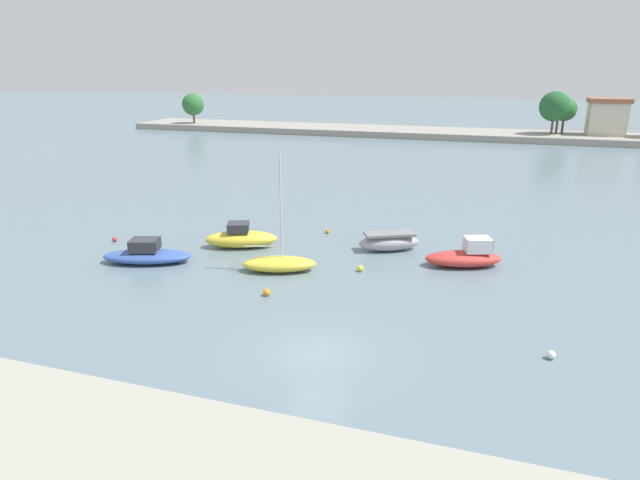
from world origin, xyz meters
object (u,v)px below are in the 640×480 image
object	(u,v)px
moored_boat_4	(466,256)
mooring_buoy_4	(115,239)
mooring_buoy_1	(551,355)
mooring_buoy_2	(267,292)
moored_boat_1	(241,238)
moored_boat_3	(389,242)
moored_boat_0	(147,255)
mooring_buoy_0	(360,268)
moored_boat_2	(279,263)
mooring_buoy_3	(327,231)

from	to	relation	value
moored_boat_4	mooring_buoy_4	xyz separation A→B (m)	(-22.88, -2.39, -0.44)
mooring_buoy_1	mooring_buoy_2	world-z (taller)	mooring_buoy_2
moored_boat_1	moored_boat_3	size ratio (longest dim) A/B	1.20
moored_boat_0	moored_boat_3	bearing A→B (deg)	8.88
moored_boat_1	mooring_buoy_0	distance (m)	8.73
mooring_buoy_1	moored_boat_2	bearing A→B (deg)	157.53
moored_boat_4	mooring_buoy_0	world-z (taller)	moored_boat_4
moored_boat_3	mooring_buoy_3	bearing A→B (deg)	127.81
mooring_buoy_2	mooring_buoy_4	bearing A→B (deg)	158.61
moored_boat_3	mooring_buoy_1	bearing A→B (deg)	-78.65
moored_boat_0	moored_boat_1	size ratio (longest dim) A/B	1.13
moored_boat_3	mooring_buoy_2	distance (m)	10.21
moored_boat_4	mooring_buoy_3	size ratio (longest dim) A/B	16.15
mooring_buoy_0	mooring_buoy_2	distance (m)	6.15
mooring_buoy_0	mooring_buoy_2	xyz separation A→B (m)	(-3.79, -4.84, 0.00)
moored_boat_3	mooring_buoy_2	world-z (taller)	moored_boat_3
moored_boat_4	mooring_buoy_3	xyz separation A→B (m)	(-9.71, 3.82, -0.45)
moored_boat_3	moored_boat_0	bearing A→B (deg)	-179.94
moored_boat_2	moored_boat_3	xyz separation A→B (m)	(5.35, 5.58, 0.11)
mooring_buoy_4	moored_boat_1	bearing A→B (deg)	10.19
moored_boat_2	moored_boat_3	distance (m)	7.73
moored_boat_3	mooring_buoy_2	size ratio (longest dim) A/B	11.18
mooring_buoy_2	moored_boat_3	bearing A→B (deg)	62.90
moored_boat_3	mooring_buoy_0	xyz separation A→B (m)	(-0.86, -4.24, -0.39)
moored_boat_4	mooring_buoy_4	world-z (taller)	moored_boat_4
moored_boat_4	mooring_buoy_0	size ratio (longest dim) A/B	13.16
moored_boat_4	mooring_buoy_2	world-z (taller)	moored_boat_4
moored_boat_4	moored_boat_3	bearing A→B (deg)	144.80
moored_boat_0	mooring_buoy_1	bearing A→B (deg)	-29.48
moored_boat_2	moored_boat_4	world-z (taller)	moored_boat_2
moored_boat_3	mooring_buoy_0	size ratio (longest dim) A/B	11.39
mooring_buoy_0	mooring_buoy_3	xyz separation A→B (m)	(-4.00, 6.61, -0.03)
moored_boat_4	mooring_buoy_2	distance (m)	12.19
moored_boat_0	mooring_buoy_3	xyz separation A→B (m)	(8.64, 9.04, -0.35)
moored_boat_3	mooring_buoy_1	distance (m)	14.43
moored_boat_1	mooring_buoy_3	distance (m)	6.49
moored_boat_2	moored_boat_4	bearing A→B (deg)	3.31
moored_boat_1	moored_boat_3	xyz separation A→B (m)	(9.36, 2.29, -0.05)
mooring_buoy_4	moored_boat_2	bearing A→B (deg)	-7.78
moored_boat_2	moored_boat_4	xyz separation A→B (m)	(10.20, 4.12, 0.14)
moored_boat_2	mooring_buoy_0	size ratio (longest dim) A/B	18.70
mooring_buoy_1	moored_boat_3	bearing A→B (deg)	127.59
moored_boat_3	mooring_buoy_3	size ratio (longest dim) A/B	13.98
moored_boat_1	mooring_buoy_2	world-z (taller)	moored_boat_1
moored_boat_3	mooring_buoy_4	distance (m)	18.44
moored_boat_4	mooring_buoy_3	world-z (taller)	moored_boat_4
mooring_buoy_1	mooring_buoy_3	distance (m)	19.41
moored_boat_2	moored_boat_1	bearing A→B (deg)	121.89
mooring_buoy_3	mooring_buoy_0	bearing A→B (deg)	-58.79
mooring_buoy_1	mooring_buoy_4	size ratio (longest dim) A/B	1.15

